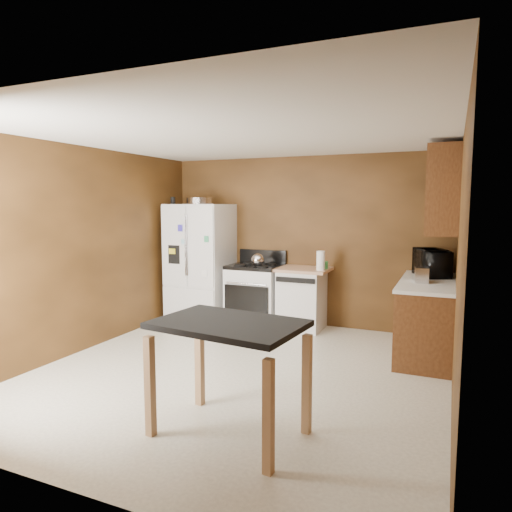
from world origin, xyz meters
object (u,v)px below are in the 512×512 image
Objects in this scene: toaster at (422,275)px; refrigerator at (200,262)px; pen_cup at (173,201)px; kettle at (258,260)px; roasting_pan at (200,201)px; dishwasher at (302,298)px; microwave at (432,264)px; gas_range at (255,294)px; paper_towel at (321,261)px; island at (229,340)px; green_canister at (325,265)px.

refrigerator is (-3.28, 0.56, -0.09)m from toaster.
pen_cup reaches higher than refrigerator.
pen_cup reaches higher than kettle.
dishwasher is (1.62, 0.10, -1.40)m from roasting_pan.
gas_range is (-2.46, 0.09, -0.59)m from microwave.
paper_towel is 1.94m from refrigerator.
island is (1.13, -3.13, 0.30)m from gas_range.
pen_cup is at bearing 179.17° from kettle.
green_canister is at bearing 4.25° from roasting_pan.
paper_towel is at bearing 3.16° from kettle.
toaster is (3.27, -0.55, -0.86)m from roasting_pan.
gas_range is (-2.37, 0.62, -0.53)m from toaster.
microwave is at bearing 74.78° from toaster.
kettle is 0.93m from paper_towel.
kettle is 0.79× the size of toaster.
paper_towel is at bearing -21.77° from dishwasher.
green_canister is at bearing 13.29° from kettle.
pen_cup reaches higher than gas_range.
microwave is (3.36, -0.02, -0.80)m from roasting_pan.
dishwasher is (0.62, 0.17, -0.54)m from kettle.
microwave is 0.31× the size of refrigerator.
microwave is 3.33m from island.
toaster is at bearing -7.57° from pen_cup.
roasting_pan is 1.65× the size of toaster.
roasting_pan is 3.83m from island.
island is at bearing -50.40° from pen_cup.
refrigerator is at bearing -176.19° from gas_range.
roasting_pan is at bearing 123.69° from island.
pen_cup is 0.20× the size of microwave.
dishwasher is (2.07, 0.15, -1.40)m from pen_cup.
kettle is at bearing -4.96° from refrigerator.
gas_range is at bearing 109.93° from island.
kettle reaches higher than toaster.
roasting_pan is 0.44× the size of dishwasher.
microwave is 3.37m from refrigerator.
gas_range is at bearing 159.03° from toaster.
roasting_pan is at bearing 64.91° from microwave.
kettle is at bearing 66.66° from microwave.
refrigerator is 1.64× the size of gas_range.
pen_cup is at bearing -174.60° from gas_range.
island is at bearing -88.26° from green_canister.
pen_cup reaches higher than dishwasher.
pen_cup is at bearing -172.79° from roasting_pan.
microwave is at bearing -6.51° from green_canister.
island reaches higher than dishwasher.
green_canister is 0.44× the size of toaster.
gas_range is at bearing 3.81° from refrigerator.
kettle is 0.21× the size of dishwasher.
pen_cup is 0.41× the size of paper_towel.
kettle reaches higher than green_canister.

